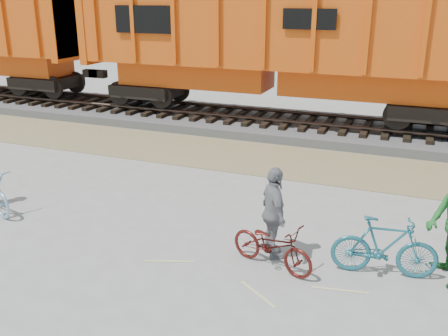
% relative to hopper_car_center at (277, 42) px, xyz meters
% --- Properties ---
extents(ground, '(120.00, 120.00, 0.00)m').
position_rel_hopper_car_center_xyz_m(ground, '(1.90, -9.00, -3.01)').
color(ground, '#9E9E99').
rests_on(ground, ground).
extents(gravel_strip, '(120.00, 3.00, 0.02)m').
position_rel_hopper_car_center_xyz_m(gravel_strip, '(1.90, -3.50, -3.00)').
color(gravel_strip, '#9D8E61').
rests_on(gravel_strip, ground).
extents(ballast_bed, '(120.00, 4.00, 0.30)m').
position_rel_hopper_car_center_xyz_m(ballast_bed, '(1.90, 0.00, -2.86)').
color(ballast_bed, slate).
rests_on(ballast_bed, ground).
extents(track, '(120.00, 2.60, 0.24)m').
position_rel_hopper_car_center_xyz_m(track, '(1.90, 0.00, -2.53)').
color(track, black).
rests_on(track, ballast_bed).
extents(hopper_car_center, '(14.00, 3.13, 4.65)m').
position_rel_hopper_car_center_xyz_m(hopper_car_center, '(0.00, 0.00, 0.00)').
color(hopper_car_center, black).
rests_on(hopper_car_center, track).
extents(bicycle_teal, '(1.81, 0.75, 1.05)m').
position_rel_hopper_car_center_xyz_m(bicycle_teal, '(4.47, -8.85, -2.48)').
color(bicycle_teal, '#206575').
rests_on(bicycle_teal, ground).
extents(bicycle_maroon, '(1.71, 1.03, 0.85)m').
position_rel_hopper_car_center_xyz_m(bicycle_maroon, '(2.66, -9.31, -2.58)').
color(bicycle_maroon, '#49130F').
rests_on(bicycle_maroon, ground).
extents(person_woman, '(0.91, 1.06, 1.70)m').
position_rel_hopper_car_center_xyz_m(person_woman, '(2.56, -8.91, -2.16)').
color(person_woman, gray).
rests_on(person_woman, ground).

